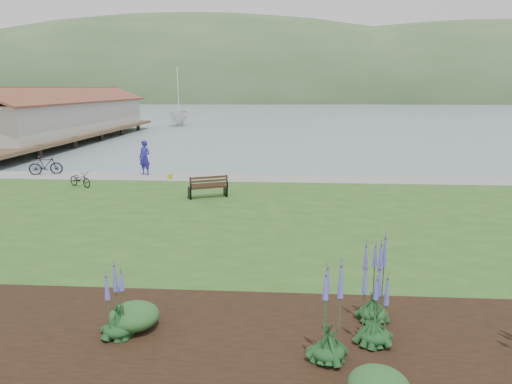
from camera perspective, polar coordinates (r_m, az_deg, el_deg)
ground at (r=18.87m, az=-4.42°, el=-3.51°), size 600.00×600.00×0.00m
lawn at (r=16.92m, az=-5.40°, el=-4.76°), size 34.00×20.00×0.40m
shoreline_path at (r=25.42m, az=-2.21°, el=1.76°), size 34.00×2.20×0.03m
garden_bed at (r=9.47m, az=5.60°, el=-18.25°), size 24.00×4.40×0.04m
far_hillside at (r=188.78m, az=9.33°, el=11.07°), size 580.00×80.00×38.00m
pier_pavilion at (r=50.84m, az=-22.88°, el=8.86°), size 8.00×36.00×5.40m
park_bench at (r=20.89m, az=-6.00°, el=0.72°), size 1.88×1.33×1.08m
person at (r=26.93m, az=-13.76°, el=4.54°), size 1.01×0.86×2.36m
bicycle_a at (r=24.81m, az=-21.13°, el=1.52°), size 1.17×1.59×0.79m
bicycle_b at (r=29.02m, az=-24.81°, el=3.04°), size 1.12×1.90×1.10m
sailboat at (r=67.85m, az=-9.57°, el=8.19°), size 10.06×10.24×26.21m
pannier at (r=25.51m, az=-10.72°, el=1.88°), size 0.21×0.29×0.30m
echium_0 at (r=8.62m, az=9.12°, el=-15.55°), size 0.62×0.62×2.08m
echium_1 at (r=10.11m, az=14.68°, el=-10.87°), size 0.62×0.62×2.14m
echium_4 at (r=9.71m, az=-16.96°, el=-13.49°), size 0.62×0.62×1.76m
echium_5 at (r=9.36m, az=14.70°, el=-14.13°), size 0.62×0.62×1.73m
shrub_0 at (r=10.09m, az=-14.99°, el=-14.76°), size 1.03×1.03×0.52m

